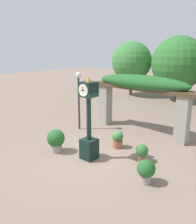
{
  "coord_description": "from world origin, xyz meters",
  "views": [
    {
      "loc": [
        5.69,
        -6.04,
        4.0
      ],
      "look_at": [
        0.12,
        0.37,
        1.69
      ],
      "focal_mm": 38.0,
      "sensor_mm": 36.0,
      "label": 1
    }
  ],
  "objects": [
    {
      "name": "ground_plane",
      "position": [
        0.0,
        0.0,
        0.0
      ],
      "size": [
        60.0,
        60.0,
        0.0
      ],
      "primitive_type": "plane",
      "color": "#7F6B5B"
    },
    {
      "name": "lamp_post",
      "position": [
        -2.51,
        1.96,
        1.95
      ],
      "size": [
        0.28,
        0.28,
        2.88
      ],
      "color": "#333338",
      "rests_on": "ground"
    },
    {
      "name": "pedestal_clock",
      "position": [
        0.12,
        -0.13,
        1.33
      ],
      "size": [
        0.53,
        0.56,
        3.07
      ],
      "color": "black",
      "rests_on": "ground"
    },
    {
      "name": "potted_plant_far_left",
      "position": [
        1.74,
        0.93,
        0.37
      ],
      "size": [
        0.46,
        0.46,
        0.65
      ],
      "color": "brown",
      "rests_on": "ground"
    },
    {
      "name": "potted_plant_far_right",
      "position": [
        2.57,
        -0.23,
        0.44
      ],
      "size": [
        0.56,
        0.56,
        0.76
      ],
      "color": "gray",
      "rests_on": "ground"
    },
    {
      "name": "potted_plant_near_right",
      "position": [
        -1.26,
        -0.56,
        0.51
      ],
      "size": [
        0.7,
        0.7,
        0.92
      ],
      "color": "gray",
      "rests_on": "ground"
    },
    {
      "name": "pergola",
      "position": [
        0.0,
        3.56,
        2.12
      ],
      "size": [
        5.34,
        1.12,
        2.79
      ],
      "color": "gray",
      "rests_on": "ground"
    },
    {
      "name": "potted_plant_near_left",
      "position": [
        0.33,
        1.37,
        0.37
      ],
      "size": [
        0.45,
        0.45,
        0.71
      ],
      "color": "#9E563D",
      "rests_on": "ground"
    }
  ]
}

